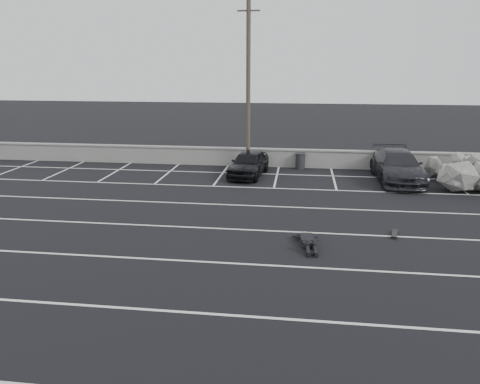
# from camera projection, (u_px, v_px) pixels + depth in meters

# --- Properties ---
(ground) EXTENTS (120.00, 120.00, 0.00)m
(ground) POSITION_uv_depth(u_px,v_px,m) (223.00, 263.00, 14.17)
(ground) COLOR black
(ground) RESTS_ON ground
(seawall) EXTENTS (50.00, 0.45, 1.06)m
(seawall) POSITION_uv_depth(u_px,v_px,m) (262.00, 157.00, 27.41)
(seawall) COLOR gray
(seawall) RESTS_ON ground
(stall_lines) EXTENTS (36.00, 20.05, 0.01)m
(stall_lines) POSITION_uv_depth(u_px,v_px,m) (239.00, 217.00, 18.39)
(stall_lines) COLOR silver
(stall_lines) RESTS_ON ground
(car_left) EXTENTS (2.15, 4.21, 1.37)m
(car_left) POSITION_uv_depth(u_px,v_px,m) (249.00, 163.00, 25.01)
(car_left) COLOR black
(car_left) RESTS_ON ground
(car_right) EXTENTS (2.27, 5.37, 1.55)m
(car_right) POSITION_uv_depth(u_px,v_px,m) (398.00, 166.00, 23.88)
(car_right) COLOR #232228
(car_right) RESTS_ON ground
(utility_pole) EXTENTS (1.22, 0.24, 9.14)m
(utility_pole) POSITION_uv_depth(u_px,v_px,m) (248.00, 86.00, 25.65)
(utility_pole) COLOR #4C4238
(utility_pole) RESTS_ON ground
(trash_bin) EXTENTS (0.64, 0.64, 0.90)m
(trash_bin) POSITION_uv_depth(u_px,v_px,m) (300.00, 161.00, 26.77)
(trash_bin) COLOR #262629
(trash_bin) RESTS_ON ground
(riprap_pile) EXTENTS (5.39, 4.46, 1.66)m
(riprap_pile) POSITION_uv_depth(u_px,v_px,m) (479.00, 173.00, 22.85)
(riprap_pile) COLOR gray
(riprap_pile) RESTS_ON ground
(person) EXTENTS (1.55, 2.60, 0.47)m
(person) POSITION_uv_depth(u_px,v_px,m) (307.00, 237.00, 15.66)
(person) COLOR black
(person) RESTS_ON ground
(skateboard) EXTENTS (0.33, 0.71, 0.08)m
(skateboard) POSITION_uv_depth(u_px,v_px,m) (395.00, 234.00, 16.39)
(skateboard) COLOR black
(skateboard) RESTS_ON ground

